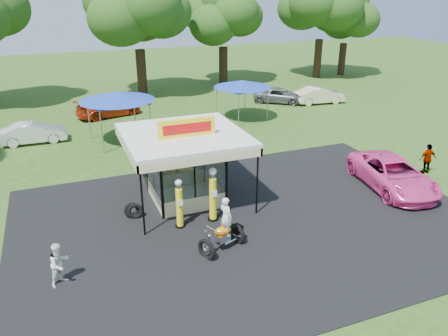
{
  "coord_description": "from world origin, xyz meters",
  "views": [
    {
      "loc": [
        -7.21,
        -13.29,
        9.59
      ],
      "look_at": [
        -0.41,
        4.0,
        1.8
      ],
      "focal_mm": 35.0,
      "sensor_mm": 36.0,
      "label": 1
    }
  ],
  "objects": [
    {
      "name": "oak_far_f",
      "position": [
        24.1,
        29.24,
        6.15
      ],
      "size": [
        7.95,
        7.95,
        9.58
      ],
      "color": "black",
      "rests_on": "ground"
    },
    {
      "name": "tent_east",
      "position": [
        6.05,
        16.68,
        2.72
      ],
      "size": [
        4.3,
        4.3,
        3.01
      ],
      "rotation": [
        0.0,
        0.0,
        0.25
      ],
      "color": "gray",
      "rests_on": "ground"
    },
    {
      "name": "spare_tires",
      "position": [
        -4.69,
        4.12,
        0.35
      ],
      "size": [
        0.85,
        0.54,
        0.72
      ],
      "rotation": [
        0.0,
        0.0,
        -0.15
      ],
      "color": "black",
      "rests_on": "ground"
    },
    {
      "name": "pink_sedan",
      "position": [
        8.13,
        2.4,
        0.78
      ],
      "size": [
        3.47,
        5.96,
        1.56
      ],
      "primitive_type": "imported",
      "rotation": [
        0.0,
        0.0,
        -0.16
      ],
      "color": "#FF45A2",
      "rests_on": "ground"
    },
    {
      "name": "bg_car_a",
      "position": [
        -8.87,
        16.58,
        0.68
      ],
      "size": [
        4.14,
        1.47,
        1.36
      ],
      "primitive_type": "imported",
      "rotation": [
        0.0,
        0.0,
        1.56
      ],
      "color": "silver",
      "rests_on": "ground"
    },
    {
      "name": "spectator_east_b",
      "position": [
        11.25,
        3.24,
        0.85
      ],
      "size": [
        1.04,
        0.56,
        1.69
      ],
      "primitive_type": "imported",
      "rotation": [
        0.0,
        0.0,
        2.99
      ],
      "color": "gray",
      "rests_on": "ground"
    },
    {
      "name": "oak_far_c",
      "position": [
        0.6,
        27.56,
        7.5
      ],
      "size": [
        10.03,
        10.03,
        11.82
      ],
      "color": "black",
      "rests_on": "ground"
    },
    {
      "name": "bg_car_e",
      "position": [
        14.32,
        18.66,
        0.72
      ],
      "size": [
        4.53,
        1.99,
        1.45
      ],
      "primitive_type": "imported",
      "rotation": [
        0.0,
        0.0,
        1.47
      ],
      "color": "beige",
      "rests_on": "ground"
    },
    {
      "name": "motorcycle",
      "position": [
        -1.83,
        0.34,
        0.89
      ],
      "size": [
        2.01,
        1.52,
        2.29
      ],
      "rotation": [
        0.0,
        0.0,
        0.4
      ],
      "color": "black",
      "rests_on": "ground"
    },
    {
      "name": "oak_far_e",
      "position": [
        20.57,
        28.87,
        7.36
      ],
      "size": [
        9.69,
        9.69,
        11.53
      ],
      "color": "black",
      "rests_on": "ground"
    },
    {
      "name": "a_frame_sign",
      "position": [
        9.03,
        1.54,
        0.5
      ],
      "size": [
        0.57,
        0.55,
        0.98
      ],
      "rotation": [
        0.0,
        0.0,
        0.12
      ],
      "color": "#593819",
      "rests_on": "ground"
    },
    {
      "name": "oak_far_d",
      "position": [
        9.77,
        30.11,
        6.52
      ],
      "size": [
        8.59,
        8.59,
        10.23
      ],
      "color": "black",
      "rests_on": "ground"
    },
    {
      "name": "ground",
      "position": [
        0.0,
        0.0,
        0.0
      ],
      "size": [
        120.0,
        120.0,
        0.0
      ],
      "primitive_type": "plane",
      "color": "#2B4816",
      "rests_on": "ground"
    },
    {
      "name": "bg_car_b",
      "position": [
        -3.38,
        21.27,
        0.73
      ],
      "size": [
        5.42,
        3.31,
        1.47
      ],
      "primitive_type": "imported",
      "rotation": [
        0.0,
        0.0,
        1.84
      ],
      "color": "#AF2A0D",
      "rests_on": "ground"
    },
    {
      "name": "kiosk_car",
      "position": [
        -2.0,
        7.2,
        0.48
      ],
      "size": [
        2.82,
        1.13,
        0.96
      ],
      "primitive_type": "imported",
      "rotation": [
        0.0,
        0.0,
        1.57
      ],
      "color": "yellow",
      "rests_on": "ground"
    },
    {
      "name": "bg_car_d",
      "position": [
        11.24,
        20.22,
        0.64
      ],
      "size": [
        4.94,
        4.42,
        1.27
      ],
      "primitive_type": "imported",
      "rotation": [
        0.0,
        0.0,
        0.93
      ],
      "color": "slate",
      "rests_on": "ground"
    },
    {
      "name": "spectator_west",
      "position": [
        -7.89,
        0.38,
        0.8
      ],
      "size": [
        0.98,
        0.95,
        1.59
      ],
      "primitive_type": "imported",
      "rotation": [
        0.0,
        0.0,
        0.64
      ],
      "color": "white",
      "rests_on": "ground"
    },
    {
      "name": "gas_station_kiosk",
      "position": [
        -2.0,
        4.99,
        1.78
      ],
      "size": [
        5.4,
        5.4,
        4.18
      ],
      "color": "white",
      "rests_on": "ground"
    },
    {
      "name": "spectator_east_a",
      "position": [
        8.01,
        3.3,
        0.77
      ],
      "size": [
        1.08,
        0.74,
        1.54
      ],
      "primitive_type": "imported",
      "rotation": [
        0.0,
        0.0,
        3.32
      ],
      "color": "black",
      "rests_on": "ground"
    },
    {
      "name": "tent_west",
      "position": [
        -3.55,
        14.71,
        3.05
      ],
      "size": [
        4.82,
        4.82,
        3.37
      ],
      "rotation": [
        0.0,
        0.0,
        0.14
      ],
      "color": "gray",
      "rests_on": "ground"
    },
    {
      "name": "gas_pump_left",
      "position": [
        -3.0,
        2.56,
        1.09
      ],
      "size": [
        0.42,
        0.42,
        2.27
      ],
      "color": "black",
      "rests_on": "ground"
    },
    {
      "name": "asphalt_apron",
      "position": [
        0.0,
        2.0,
        0.02
      ],
      "size": [
        20.0,
        14.0,
        0.04
      ],
      "primitive_type": "cube",
      "color": "black",
      "rests_on": "ground"
    },
    {
      "name": "gas_pump_right",
      "position": [
        -1.47,
        2.61,
        1.2
      ],
      "size": [
        0.47,
        0.47,
        2.51
      ],
      "color": "black",
      "rests_on": "ground"
    }
  ]
}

